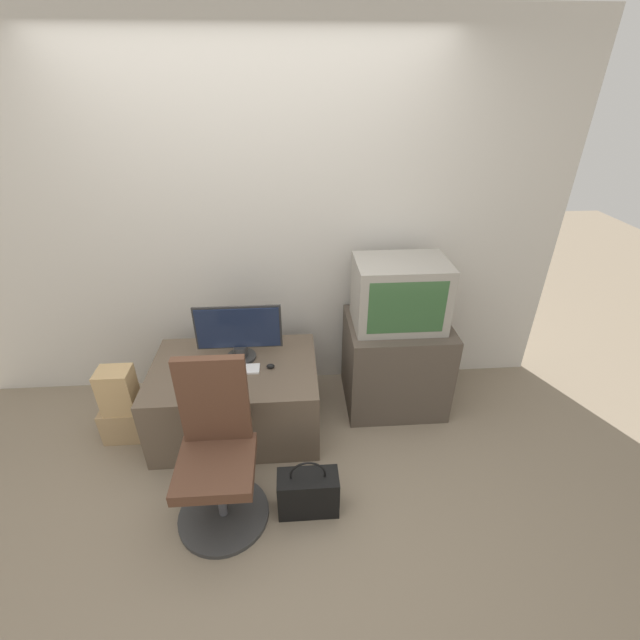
# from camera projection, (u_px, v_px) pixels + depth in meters

# --- Properties ---
(ground_plane) EXTENTS (12.00, 12.00, 0.00)m
(ground_plane) POSITION_uv_depth(u_px,v_px,m) (262.00, 514.00, 2.51)
(ground_plane) COLOR #7F705B
(wall_back) EXTENTS (4.40, 0.05, 2.60)m
(wall_back) POSITION_uv_depth(u_px,v_px,m) (259.00, 228.00, 3.00)
(wall_back) COLOR beige
(wall_back) RESTS_ON ground_plane
(desk) EXTENTS (1.12, 0.76, 0.53)m
(desk) POSITION_uv_depth(u_px,v_px,m) (237.00, 397.00, 3.01)
(desk) COLOR brown
(desk) RESTS_ON ground_plane
(side_stand) EXTENTS (0.73, 0.61, 0.70)m
(side_stand) POSITION_uv_depth(u_px,v_px,m) (395.00, 363.00, 3.22)
(side_stand) COLOR #4C4238
(side_stand) RESTS_ON ground_plane
(main_monitor) EXTENTS (0.58, 0.20, 0.40)m
(main_monitor) POSITION_uv_depth(u_px,v_px,m) (239.00, 333.00, 2.87)
(main_monitor) COLOR #2D2D2D
(main_monitor) RESTS_ON desk
(keyboard) EXTENTS (0.34, 0.10, 0.01)m
(keyboard) POSITION_uv_depth(u_px,v_px,m) (234.00, 370.00, 2.84)
(keyboard) COLOR white
(keyboard) RESTS_ON desk
(mouse) EXTENTS (0.06, 0.04, 0.03)m
(mouse) POSITION_uv_depth(u_px,v_px,m) (271.00, 366.00, 2.86)
(mouse) COLOR black
(mouse) RESTS_ON desk
(crt_tv) EXTENTS (0.62, 0.43, 0.47)m
(crt_tv) POSITION_uv_depth(u_px,v_px,m) (400.00, 294.00, 2.93)
(crt_tv) COLOR gray
(crt_tv) RESTS_ON side_stand
(office_chair) EXTENTS (0.52, 0.52, 0.99)m
(office_chair) POSITION_uv_depth(u_px,v_px,m) (218.00, 459.00, 2.35)
(office_chair) COLOR #333333
(office_chair) RESTS_ON ground_plane
(cardboard_box_lower) EXTENTS (0.31, 0.19, 0.25)m
(cardboard_box_lower) POSITION_uv_depth(u_px,v_px,m) (127.00, 422.00, 2.99)
(cardboard_box_lower) COLOR #A3845B
(cardboard_box_lower) RESTS_ON ground_plane
(cardboard_box_upper) EXTENTS (0.22, 0.17, 0.32)m
(cardboard_box_upper) POSITION_uv_depth(u_px,v_px,m) (118.00, 390.00, 2.85)
(cardboard_box_upper) COLOR tan
(cardboard_box_upper) RESTS_ON cardboard_box_lower
(handbag) EXTENTS (0.35, 0.16, 0.39)m
(handbag) POSITION_uv_depth(u_px,v_px,m) (308.00, 492.00, 2.47)
(handbag) COLOR black
(handbag) RESTS_ON ground_plane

